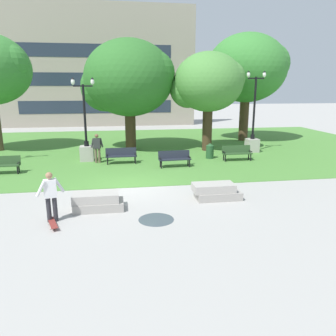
{
  "coord_description": "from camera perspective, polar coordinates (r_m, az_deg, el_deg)",
  "views": [
    {
      "loc": [
        -0.42,
        -14.09,
        4.39
      ],
      "look_at": [
        1.57,
        -1.4,
        1.2
      ],
      "focal_mm": 35.0,
      "sensor_mm": 36.0,
      "label": 1
    }
  ],
  "objects": [
    {
      "name": "ground_plane",
      "position": [
        14.77,
        -6.87,
        -3.45
      ],
      "size": [
        140.0,
        140.0,
        0.0
      ],
      "primitive_type": "plane",
      "color": "#A3A09B"
    },
    {
      "name": "grass_lawn",
      "position": [
        24.49,
        -7.77,
        3.52
      ],
      "size": [
        40.0,
        20.0,
        0.02
      ],
      "primitive_type": "cube",
      "color": "#4C8438",
      "rests_on": "ground"
    },
    {
      "name": "concrete_block_center",
      "position": [
        12.32,
        -12.18,
        -5.74
      ],
      "size": [
        1.82,
        0.9,
        0.64
      ],
      "color": "#9E9991",
      "rests_on": "ground"
    },
    {
      "name": "concrete_block_left",
      "position": [
        13.32,
        8.34,
        -4.07
      ],
      "size": [
        1.92,
        0.9,
        0.64
      ],
      "color": "#9E9991",
      "rests_on": "ground"
    },
    {
      "name": "person_skateboarder",
      "position": [
        11.46,
        -19.76,
        -4.3
      ],
      "size": [
        0.87,
        0.5,
        1.71
      ],
      "color": "#28282D",
      "rests_on": "ground"
    },
    {
      "name": "skateboard",
      "position": [
        11.38,
        -19.41,
        -9.13
      ],
      "size": [
        0.51,
        1.03,
        0.14
      ],
      "color": "maroon",
      "rests_on": "ground"
    },
    {
      "name": "puddle",
      "position": [
        11.28,
        -2.07,
        -8.95
      ],
      "size": [
        1.21,
        1.21,
        0.01
      ],
      "primitive_type": "cylinder",
      "color": "#47515B",
      "rests_on": "ground"
    },
    {
      "name": "park_bench_near_left",
      "position": [
        19.35,
        -8.16,
        2.32
      ],
      "size": [
        1.81,
        0.55,
        0.9
      ],
      "color": "#1E232D",
      "rests_on": "grass_lawn"
    },
    {
      "name": "park_bench_near_right",
      "position": [
        20.38,
        11.89,
        2.75
      ],
      "size": [
        1.8,
        0.54,
        0.9
      ],
      "color": "#284723",
      "rests_on": "grass_lawn"
    },
    {
      "name": "park_bench_far_left",
      "position": [
        18.32,
        1.14,
        1.81
      ],
      "size": [
        1.83,
        0.63,
        0.9
      ],
      "color": "#1E232D",
      "rests_on": "grass_lawn"
    },
    {
      "name": "park_bench_far_right",
      "position": [
        18.9,
        -26.99,
        0.65
      ],
      "size": [
        1.82,
        0.6,
        0.9
      ],
      "color": "#284723",
      "rests_on": "grass_lawn"
    },
    {
      "name": "lamp_post_right",
      "position": [
        20.37,
        -14.01,
        4.01
      ],
      "size": [
        1.32,
        0.8,
        4.92
      ],
      "color": "#ADA89E",
      "rests_on": "grass_lawn"
    },
    {
      "name": "lamp_post_center",
      "position": [
        23.29,
        14.51,
        5.4
      ],
      "size": [
        1.32,
        0.8,
        5.42
      ],
      "color": "#ADA89E",
      "rests_on": "grass_lawn"
    },
    {
      "name": "tree_far_left",
      "position": [
        23.39,
        -6.98,
        15.11
      ],
      "size": [
        6.42,
        6.12,
        7.56
      ],
      "color": "#42301E",
      "rests_on": "grass_lawn"
    },
    {
      "name": "tree_far_right",
      "position": [
        23.07,
        6.91,
        14.46
      ],
      "size": [
        4.93,
        4.7,
        6.69
      ],
      "color": "#42301E",
      "rests_on": "grass_lawn"
    },
    {
      "name": "tree_near_left",
      "position": [
        28.11,
        13.35,
        16.4
      ],
      "size": [
        6.67,
        6.35,
        8.53
      ],
      "color": "#4C3823",
      "rests_on": "grass_lawn"
    },
    {
      "name": "trash_bin",
      "position": [
        20.7,
        7.3,
        3.01
      ],
      "size": [
        0.49,
        0.49,
        0.96
      ],
      "color": "#234C28",
      "rests_on": "grass_lawn"
    },
    {
      "name": "person_bystander_far_lawn",
      "position": [
        19.67,
        -12.24,
        3.65
      ],
      "size": [
        0.74,
        0.3,
        1.71
      ],
      "color": "brown",
      "rests_on": "grass_lawn"
    },
    {
      "name": "building_facade_distant",
      "position": [
        38.71,
        -12.54,
        16.9
      ],
      "size": [
        22.36,
        1.03,
        13.21
      ],
      "color": "gray",
      "rests_on": "ground"
    }
  ]
}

